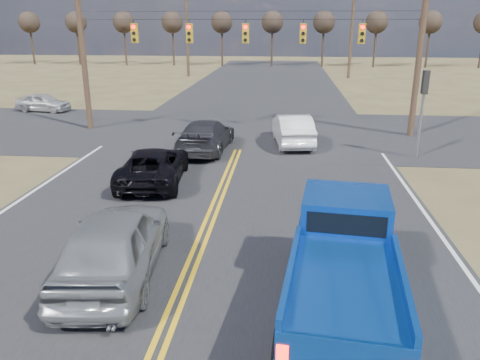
# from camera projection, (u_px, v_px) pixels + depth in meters

# --- Properties ---
(ground) EXTENTS (160.00, 160.00, 0.00)m
(ground) POSITION_uv_depth(u_px,v_px,m) (165.00, 332.00, 9.29)
(ground) COLOR brown
(ground) RESTS_ON ground
(road_main) EXTENTS (14.00, 120.00, 0.02)m
(road_main) POSITION_uv_depth(u_px,v_px,m) (228.00, 176.00, 18.72)
(road_main) COLOR #28282B
(road_main) RESTS_ON ground
(road_cross) EXTENTS (120.00, 12.00, 0.02)m
(road_cross) POSITION_uv_depth(u_px,v_px,m) (245.00, 132.00, 26.26)
(road_cross) COLOR #28282B
(road_cross) RESTS_ON ground
(signal_gantry) EXTENTS (19.60, 4.83, 10.00)m
(signal_gantry) POSITION_uv_depth(u_px,v_px,m) (255.00, 38.00, 24.40)
(signal_gantry) COLOR #473323
(signal_gantry) RESTS_ON ground
(utility_poles) EXTENTS (19.60, 58.32, 10.00)m
(utility_poles) POSITION_uv_depth(u_px,v_px,m) (244.00, 35.00, 23.65)
(utility_poles) COLOR #473323
(utility_poles) RESTS_ON ground
(treeline) EXTENTS (87.00, 117.80, 7.40)m
(treeline) POSITION_uv_depth(u_px,v_px,m) (257.00, 25.00, 32.89)
(treeline) COLOR #33261C
(treeline) RESTS_ON ground
(pickup_truck) EXTENTS (2.79, 5.96, 2.17)m
(pickup_truck) POSITION_uv_depth(u_px,v_px,m) (344.00, 266.00, 9.70)
(pickup_truck) COLOR black
(pickup_truck) RESTS_ON ground
(silver_suv) EXTENTS (2.55, 5.26, 1.73)m
(silver_suv) POSITION_uv_depth(u_px,v_px,m) (115.00, 243.00, 11.11)
(silver_suv) COLOR gray
(silver_suv) RESTS_ON ground
(black_suv) EXTENTS (2.65, 5.02, 1.34)m
(black_suv) POSITION_uv_depth(u_px,v_px,m) (154.00, 165.00, 17.83)
(black_suv) COLOR black
(black_suv) RESTS_ON ground
(white_car_queue) EXTENTS (2.23, 4.84, 1.54)m
(white_car_queue) POSITION_uv_depth(u_px,v_px,m) (293.00, 129.00, 23.41)
(white_car_queue) COLOR white
(white_car_queue) RESTS_ON ground
(dgrey_car_queue) EXTENTS (2.38, 5.23, 1.49)m
(dgrey_car_queue) POSITION_uv_depth(u_px,v_px,m) (206.00, 135.00, 22.24)
(dgrey_car_queue) COLOR #313136
(dgrey_car_queue) RESTS_ON ground
(cross_car_west) EXTENTS (2.03, 3.92, 1.27)m
(cross_car_west) POSITION_uv_depth(u_px,v_px,m) (43.00, 102.00, 32.12)
(cross_car_west) COLOR #B9B9B9
(cross_car_west) RESTS_ON ground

